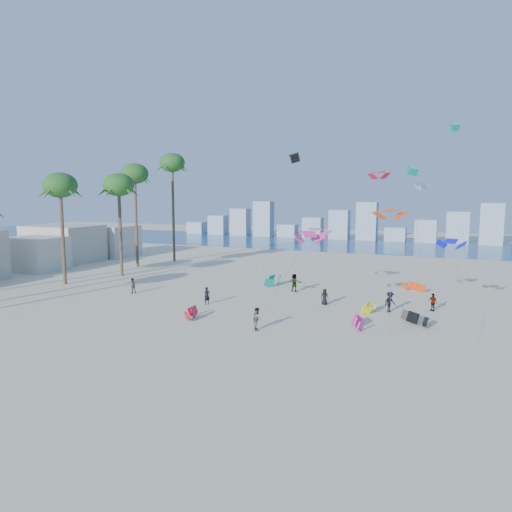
% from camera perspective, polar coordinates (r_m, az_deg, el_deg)
% --- Properties ---
extents(ground, '(220.00, 220.00, 0.00)m').
position_cam_1_polar(ground, '(34.06, -15.73, -10.54)').
color(ground, beige).
rests_on(ground, ground).
extents(ocean, '(220.00, 220.00, 0.00)m').
position_cam_1_polar(ocean, '(99.73, 11.20, 1.40)').
color(ocean, navy).
rests_on(ocean, ground).
extents(kitesurfer_near, '(0.66, 0.71, 1.63)m').
position_cam_1_polar(kitesurfer_near, '(45.29, -5.86, -4.73)').
color(kitesurfer_near, black).
rests_on(kitesurfer_near, ground).
extents(kitesurfer_mid, '(0.98, 1.04, 1.71)m').
position_cam_1_polar(kitesurfer_mid, '(36.88, 0.14, -7.48)').
color(kitesurfer_mid, gray).
rests_on(kitesurfer_mid, ground).
extents(kitesurfers_far, '(39.36, 8.50, 1.90)m').
position_cam_1_polar(kitesurfers_far, '(46.76, 8.30, -4.30)').
color(kitesurfers_far, black).
rests_on(kitesurfers_far, ground).
extents(grounded_kites, '(19.25, 21.53, 1.05)m').
position_cam_1_polar(grounded_kites, '(45.33, 8.69, -5.23)').
color(grounded_kites, red).
rests_on(grounded_kites, ground).
extents(flying_kites, '(32.55, 29.63, 18.52)m').
position_cam_1_polar(flying_kites, '(49.96, 15.08, 8.52)').
color(flying_kites, '#EC3496').
rests_on(flying_kites, ground).
extents(palm_row, '(10.46, 44.80, 16.36)m').
position_cam_1_polar(palm_row, '(58.59, -22.22, 8.06)').
color(palm_row, brown).
rests_on(palm_row, ground).
extents(beachfront_buildings, '(11.50, 43.00, 6.00)m').
position_cam_1_polar(beachfront_buildings, '(71.50, -26.41, 0.53)').
color(beachfront_buildings, beige).
rests_on(beachfront_buildings, ground).
extents(distant_skyline, '(85.00, 3.00, 8.40)m').
position_cam_1_polar(distant_skyline, '(109.46, 11.74, 3.54)').
color(distant_skyline, '#9EADBF').
rests_on(distant_skyline, ground).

